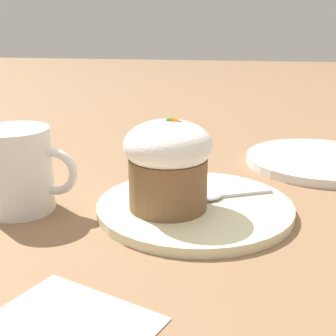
{
  "coord_description": "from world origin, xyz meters",
  "views": [
    {
      "loc": [
        0.05,
        -0.51,
        0.22
      ],
      "look_at": [
        -0.03,
        -0.02,
        0.06
      ],
      "focal_mm": 50.0,
      "sensor_mm": 36.0,
      "label": 1
    }
  ],
  "objects": [
    {
      "name": "dessert_plate",
      "position": [
        0.0,
        0.0,
        0.01
      ],
      "size": [
        0.23,
        0.23,
        0.01
      ],
      "color": "beige",
      "rests_on": "ground_plane"
    },
    {
      "name": "ground_plane",
      "position": [
        0.0,
        0.0,
        0.0
      ],
      "size": [
        4.0,
        4.0,
        0.0
      ],
      "primitive_type": "plane",
      "color": "#846042"
    },
    {
      "name": "spoon",
      "position": [
        0.02,
        0.02,
        0.01
      ],
      "size": [
        0.11,
        0.06,
        0.01
      ],
      "color": "#B7B7BC",
      "rests_on": "dessert_plate"
    },
    {
      "name": "carrot_cake",
      "position": [
        -0.03,
        -0.02,
        0.07
      ],
      "size": [
        0.1,
        0.1,
        0.11
      ],
      "color": "brown",
      "rests_on": "dessert_plate"
    },
    {
      "name": "side_plate",
      "position": [
        0.17,
        0.21,
        0.01
      ],
      "size": [
        0.22,
        0.22,
        0.01
      ],
      "color": "white",
      "rests_on": "ground_plane"
    },
    {
      "name": "coffee_cup",
      "position": [
        -0.21,
        -0.02,
        0.05
      ],
      "size": [
        0.12,
        0.08,
        0.1
      ],
      "color": "white",
      "rests_on": "ground_plane"
    },
    {
      "name": "paper_napkin",
      "position": [
        -0.07,
        -0.24,
        0.0
      ],
      "size": [
        0.15,
        0.14,
        0.0
      ],
      "color": "white",
      "rests_on": "ground_plane"
    }
  ]
}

